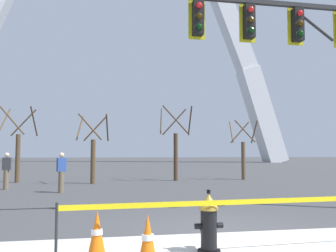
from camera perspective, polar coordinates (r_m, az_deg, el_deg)
ground_plane at (r=7.63m, az=8.79°, el=-16.19°), size 240.00×240.00×0.00m
fire_hydrant at (r=5.95m, az=6.47°, el=-15.04°), size 0.46×0.48×0.99m
caution_tape_barrier at (r=5.94m, az=11.25°, el=-13.55°), size 5.57×0.34×0.88m
traffic_cone_by_hydrant at (r=5.64m, az=-11.23°, el=-16.73°), size 0.36×0.36×0.73m
traffic_cone_mid_sidewalk at (r=5.22m, az=-3.25°, el=-17.82°), size 0.36×0.36×0.73m
traffic_signal_gantry at (r=10.74m, az=21.97°, el=11.27°), size 7.82×0.44×6.00m
monument_arch at (r=59.63m, az=-7.71°, el=14.89°), size 55.76×3.20×48.17m
tree_far_left at (r=20.90m, az=-22.75°, el=-3.35°), size 1.87×1.88×4.05m
tree_left_mid at (r=18.88m, az=-11.84°, el=-4.20°), size 1.65×1.66×3.56m
tree_center_left at (r=20.63m, az=1.21°, el=-3.45°), size 1.95×1.97×4.24m
tree_center_right at (r=21.89m, az=11.86°, el=-4.26°), size 1.63×1.64×3.51m
pedestrian_walking_left at (r=15.02m, az=-16.60°, el=-7.03°), size 0.39×0.32×1.59m
pedestrian_standing_center at (r=17.15m, az=-24.30°, el=-6.46°), size 0.34×0.22×1.59m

